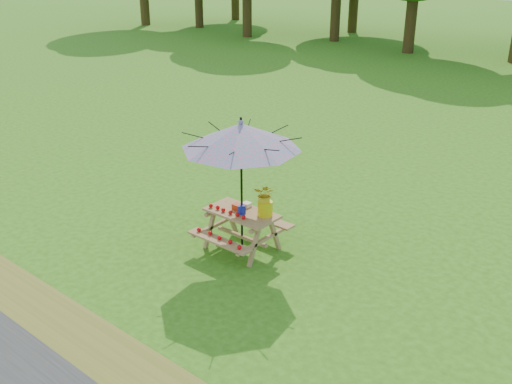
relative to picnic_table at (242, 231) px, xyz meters
The scene contains 6 objects.
ground 2.92m from the picnic_table, behind, with size 120.00×120.00×0.00m, color #316112.
picnic_table is the anchor object (origin of this frame).
patio_umbrella 1.62m from the picnic_table, 84.81° to the left, with size 2.28×2.28×2.25m.
produce_bins 0.40m from the picnic_table, 135.35° to the left, with size 0.29×0.39×0.13m.
tomatoes_row 0.44m from the picnic_table, 130.20° to the right, with size 0.77×0.13×0.07m, color red, non-canonical shape.
flower_bucket 0.75m from the picnic_table, 20.68° to the left, with size 0.40×0.38×0.54m.
Camera 1 is at (8.42, -5.79, 4.53)m, focal length 40.00 mm.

